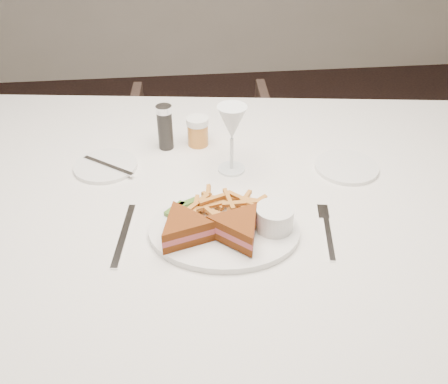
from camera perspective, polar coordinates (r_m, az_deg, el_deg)
ground at (r=1.78m, az=-12.62°, el=-19.77°), size 5.00×5.00×0.00m
table at (r=1.42m, az=-0.22°, el=-12.90°), size 1.77×1.31×0.75m
chair_far at (r=2.16m, az=-2.55°, el=4.01°), size 0.62×0.59×0.61m
table_setting at (r=1.11m, az=-0.28°, el=-0.32°), size 0.77×0.62×0.18m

